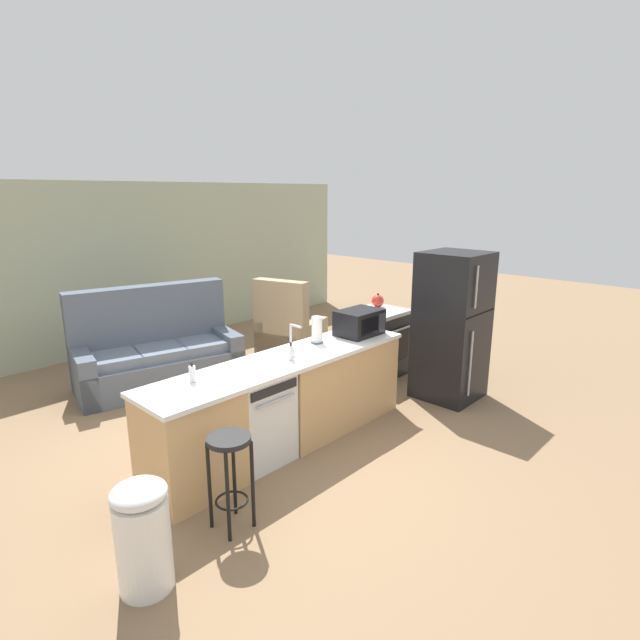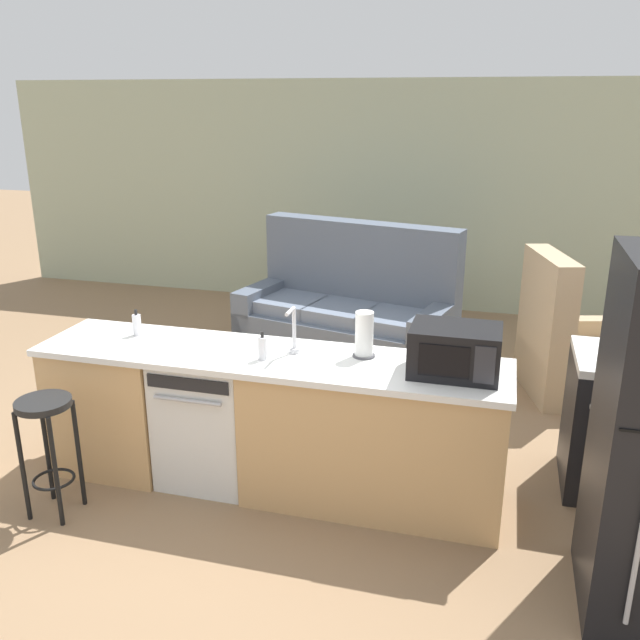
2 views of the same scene
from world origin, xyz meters
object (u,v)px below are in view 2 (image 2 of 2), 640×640
Objects in this scene: microwave at (455,351)px; dish_soap_bottle at (137,325)px; stove_range at (631,425)px; bar_stool at (47,432)px; dishwasher at (211,418)px; armchair at (566,354)px; paper_towel_roll at (364,335)px; couch at (350,315)px; soap_bottle at (263,348)px.

dish_soap_bottle is (-2.07, 0.11, -0.07)m from microwave.
stove_range is 5.11× the size of dish_soap_bottle.
stove_range is 1.22× the size of bar_stool.
dish_soap_bottle reaches higher than dishwasher.
dish_soap_bottle is 0.15× the size of armchair.
paper_towel_roll is at bearing 0.66° from dish_soap_bottle.
microwave reaches higher than bar_stool.
armchair is at bearing 40.99° from dishwasher.
bar_stool is at bearing -104.83° from dish_soap_bottle.
paper_towel_roll is 1.52m from dish_soap_bottle.
dish_soap_bottle is 2.56m from couch.
dishwasher is at bearing 168.48° from soap_bottle.
microwave is 0.42× the size of armchair.
paper_towel_roll is 0.38× the size of bar_stool.
paper_towel_roll is 0.61m from soap_bottle.
armchair is at bearing -11.92° from couch.
stove_range is (2.60, 0.55, 0.03)m from dishwasher.
microwave is 1.77× the size of paper_towel_roll.
dishwasher is 3.08m from armchair.
dishwasher is 1.68× the size of microwave.
armchair reaches higher than soap_bottle.
microwave is at bearing -64.53° from couch.
dishwasher is at bearing 179.95° from microwave.
microwave is 1.13m from soap_bottle.
stove_range is 0.75× the size of armchair.
microwave is at bearing -3.09° from dish_soap_bottle.
microwave is 2.28m from armchair.
dishwasher is 4.77× the size of dish_soap_bottle.
armchair reaches higher than dish_soap_bottle.
armchair reaches higher than paper_towel_roll.
dishwasher is 0.93× the size of stove_range.
armchair is at bearing 47.54° from soap_bottle.
soap_bottle is 1.35m from bar_stool.
bar_stool is at bearing -164.31° from microwave.
stove_range is 2.35m from soap_bottle.
stove_range is 1.78m from paper_towel_roll.
paper_towel_roll is 2.42m from armchair.
microwave is (1.52, -0.00, 0.62)m from dishwasher.
bar_stool is at bearing -155.97° from paper_towel_roll.
stove_range is at bearing 27.06° from microwave.
stove_range is at bearing 11.91° from dishwasher.
microwave is 2.41m from bar_stool.
microwave is 2.77m from couch.
armchair is (2.32, 2.02, -0.07)m from dishwasher.
dish_soap_bottle is at bearing -172.08° from stove_range.
dish_soap_bottle is at bearing 168.58° from dishwasher.
couch is at bearing 81.45° from dishwasher.
bar_stool is 0.34× the size of couch.
paper_towel_roll is 0.24× the size of armchair.
soap_bottle is 0.97m from dish_soap_bottle.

